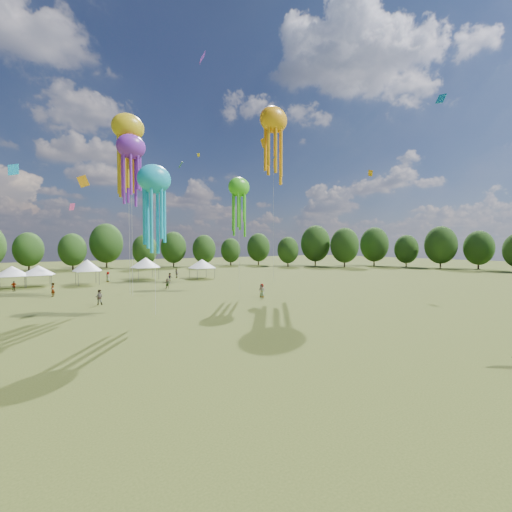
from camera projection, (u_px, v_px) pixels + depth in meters
ground at (391, 377)px, 17.92m from camera, size 300.00×300.00×0.00m
spectator_near at (99, 297)px, 39.27m from camera, size 1.05×0.95×1.78m
spectators_far at (149, 280)px, 57.87m from camera, size 28.50×32.27×1.91m
festival_tents at (116, 266)px, 62.85m from camera, size 37.41×10.66×4.46m
show_kites at (170, 152)px, 49.19m from camera, size 52.59×21.70×32.39m
small_kites at (127, 72)px, 47.99m from camera, size 71.32×54.57×45.97m
treeline at (97, 247)px, 66.77m from camera, size 201.57×95.24×13.43m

